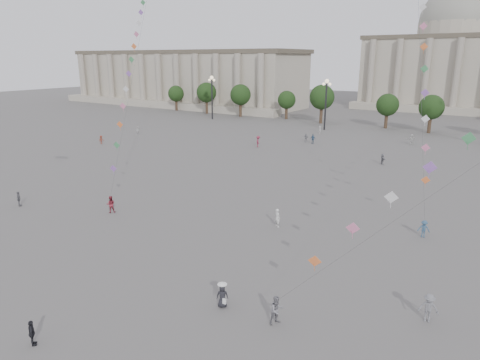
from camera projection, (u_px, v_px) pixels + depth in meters
The scene contains 23 objects.
ground at pixel (120, 298), 27.60m from camera, with size 360.00×360.00×0.00m, color #4E4B49.
hall_west at pixel (182, 78), 140.28m from camera, with size 84.00×26.22×17.20m.
hall_central at pixel (451, 60), 127.50m from camera, with size 48.30×34.30×35.50m.
tree_row at pixel (408, 105), 88.79m from camera, with size 137.12×5.12×8.00m.
lamp_post_far_west at pixel (212, 89), 105.55m from camera, with size 2.00×0.90×10.65m.
lamp_post_mid_west at pixel (326, 95), 89.73m from camera, with size 2.00×0.90×10.65m.
person_crowd_0 at pixel (313, 139), 76.92m from camera, with size 0.99×0.41×1.69m, color #2F4A6A.
person_crowd_1 at pixel (138, 130), 86.53m from camera, with size 0.73×0.57×1.51m, color silver.
person_crowd_2 at pixel (101, 140), 76.56m from camera, with size 0.98×0.57×1.52m, color maroon.
person_crowd_4 at pixel (411, 139), 75.93m from camera, with size 1.74×0.55×1.87m, color silver.
person_crowd_6 at pixel (429, 308), 24.92m from camera, with size 1.14×0.66×1.77m, color slate.
person_crowd_10 at pixel (320, 130), 86.86m from camera, with size 0.56×0.37×1.54m, color beige.
person_crowd_12 at pixel (383, 159), 61.93m from camera, with size 1.46×0.47×1.57m, color slate.
person_crowd_13 at pixel (277, 218), 39.00m from camera, with size 0.63×0.41×1.73m, color silver.
person_crowd_16 at pixel (306, 138), 78.35m from camera, with size 0.89×0.37×1.51m, color slate.
person_crowd_17 at pixel (258, 142), 73.82m from camera, with size 1.25×0.72×1.94m, color maroon.
tourist_1 at pixel (32, 333), 22.87m from camera, with size 0.87×0.36×1.48m, color black.
tourist_3 at pixel (19, 199), 44.48m from camera, with size 0.92×0.38×1.58m, color slate.
kite_flyer_0 at pixel (111, 204), 42.61m from camera, with size 0.83×0.65×1.71m, color maroon.
kite_flyer_1 at pixel (424, 229), 36.73m from camera, with size 0.99×0.57×1.54m, color #325271.
kite_flyer_2 at pixel (277, 310), 24.73m from camera, with size 0.85×0.66×1.76m, color slate.
hat_person at pixel (222, 295), 26.39m from camera, with size 0.88×0.81×1.69m.
kite_train_west at pixel (142, 12), 59.39m from camera, with size 25.24×35.15×56.72m.
Camera 1 is at (19.89, -16.17, 14.95)m, focal length 32.00 mm.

